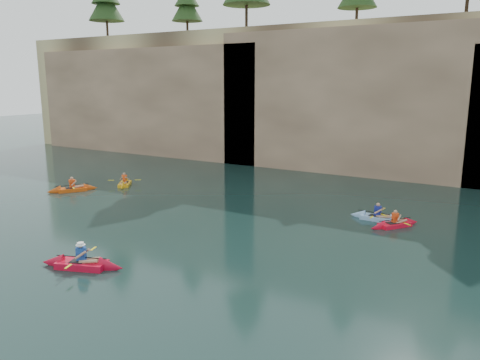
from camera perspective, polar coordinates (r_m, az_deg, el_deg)
The scene contains 11 objects.
ground at distance 18.83m, azimuth -11.19°, elevation -10.43°, with size 160.00×160.00×0.00m, color black.
cliff at distance 44.48m, azimuth 15.37°, elevation 10.13°, with size 70.00×16.00×12.00m, color tan.
cliff_slab_west at distance 47.65m, azimuth -11.53°, elevation 9.54°, with size 26.00×2.40×10.56m, color tan.
cliff_slab_center at distance 36.83m, azimuth 15.28°, elevation 9.37°, with size 24.00×2.40×11.40m, color tan.
sea_cave_west at distance 46.10m, azimuth -10.03°, elevation 5.44°, with size 4.50×1.00×4.00m, color black.
sea_cave_center at distance 38.63m, azimuth 6.07°, elevation 3.72°, with size 3.50×1.00×3.20m, color black.
main_kayaker at distance 19.41m, azimuth -18.72°, elevation -9.63°, with size 3.47×2.21×1.27m.
kayaker_orange at distance 32.66m, azimuth -19.75°, elevation -1.04°, with size 2.39×3.02×1.21m.
kayaker_ltblue_near at distance 25.43m, azimuth 16.40°, elevation -4.42°, with size 2.98×2.29×1.16m.
kayaker_red_far at distance 24.59m, azimuth 18.34°, elevation -5.12°, with size 2.26×2.72×1.07m.
kayaker_yellow at distance 33.38m, azimuth -13.88°, elevation -0.42°, with size 2.14×2.66×1.13m.
Camera 1 is at (11.74, -12.89, 7.11)m, focal length 35.00 mm.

